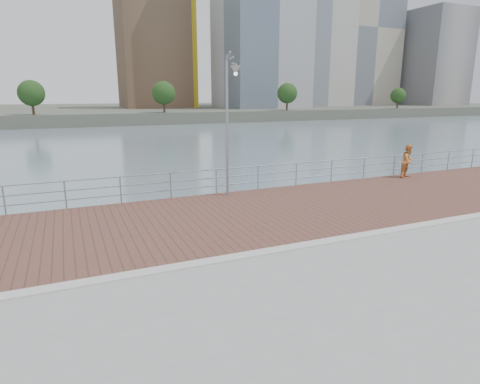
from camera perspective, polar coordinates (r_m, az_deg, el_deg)
name	(u,v)px	position (r m, az deg, el deg)	size (l,w,h in m)	color
water	(267,316)	(12.29, 3.90, -17.24)	(400.00, 400.00, 0.00)	slate
brick_lane	(222,217)	(14.48, -2.53, -3.58)	(40.00, 6.80, 0.02)	brown
curb	(268,251)	(11.38, 4.06, -8.44)	(40.00, 0.40, 0.06)	#B7B5AD
far_shore	(81,111)	(132.01, -21.74, 10.60)	(320.00, 95.00, 2.50)	#4C5142
guardrail	(194,180)	(17.43, -6.57, 1.64)	(39.06, 0.06, 1.13)	#8C9EA8
street_lamp	(231,101)	(16.64, -1.34, 12.78)	(0.41, 1.21, 5.69)	gray
bystander	(408,161)	(22.92, 22.81, 4.07)	(0.84, 0.66, 1.74)	#DC8740
skyline	(196,18)	(121.19, -6.25, 23.39)	(233.00, 41.00, 63.36)	#ADA38E
shoreline_trees	(124,94)	(87.11, -16.23, 13.23)	(144.13, 4.86, 6.48)	#473323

